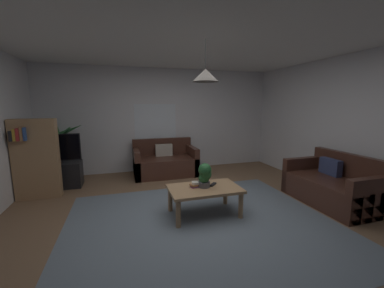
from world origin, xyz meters
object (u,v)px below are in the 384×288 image
at_px(remote_on_table_1, 213,184).
at_px(tv, 54,148).
at_px(book_on_table_1, 196,185).
at_px(couch_right_side, 333,187).
at_px(bookshelf_corner, 36,158).
at_px(coffee_table, 204,192).
at_px(book_on_table_2, 196,183).
at_px(couch_under_window, 165,163).
at_px(potted_plant_on_table, 205,175).
at_px(tv_stand, 57,175).
at_px(remote_on_table_0, 208,184).
at_px(pendant_lamp, 206,75).
at_px(book_on_table_0, 196,186).
at_px(potted_palm_corner, 61,150).

distance_m(remote_on_table_1, tv, 3.20).
height_order(book_on_table_1, remote_on_table_1, book_on_table_1).
height_order(couch_right_side, bookshelf_corner, bookshelf_corner).
xyz_separation_m(book_on_table_1, bookshelf_corner, (-2.46, 1.42, 0.25)).
xyz_separation_m(coffee_table, remote_on_table_1, (0.16, 0.06, 0.08)).
bearing_deg(book_on_table_2, couch_under_window, 91.77).
bearing_deg(couch_under_window, book_on_table_1, -88.32).
bearing_deg(book_on_table_1, book_on_table_2, 52.11).
bearing_deg(potted_plant_on_table, coffee_table, -114.48).
bearing_deg(remote_on_table_1, couch_right_side, 36.96).
height_order(couch_right_side, tv_stand, couch_right_side).
distance_m(book_on_table_1, remote_on_table_0, 0.21).
bearing_deg(couch_right_side, coffee_table, -95.45).
relative_size(remote_on_table_0, remote_on_table_1, 1.00).
bearing_deg(tv, pendant_lamp, -39.06).
bearing_deg(tv_stand, book_on_table_2, -39.88).
bearing_deg(tv, book_on_table_0, -39.75).
bearing_deg(coffee_table, tv, 140.94).
bearing_deg(book_on_table_0, remote_on_table_1, 0.63).
height_order(coffee_table, remote_on_table_0, remote_on_table_0).
bearing_deg(couch_right_side, tv, -115.10).
relative_size(remote_on_table_1, potted_plant_on_table, 0.44).
height_order(tv, pendant_lamp, pendant_lamp).
xyz_separation_m(coffee_table, tv, (-2.40, 1.95, 0.44)).
distance_m(couch_under_window, couch_right_side, 3.42).
bearing_deg(remote_on_table_0, couch_right_side, -161.94).
bearing_deg(tv, potted_palm_corner, 90.96).
xyz_separation_m(book_on_table_0, potted_plant_on_table, (0.13, -0.03, 0.18)).
xyz_separation_m(remote_on_table_0, potted_plant_on_table, (-0.08, -0.06, 0.18)).
bearing_deg(couch_right_side, remote_on_table_1, -97.42).
height_order(couch_under_window, couch_right_side, same).
bearing_deg(remote_on_table_0, pendant_lamp, 69.12).
xyz_separation_m(tv, potted_palm_corner, (-0.01, 0.56, -0.14)).
bearing_deg(couch_under_window, bookshelf_corner, -162.53).
bearing_deg(remote_on_table_0, book_on_table_0, 34.37).
relative_size(book_on_table_0, remote_on_table_1, 0.88).
distance_m(coffee_table, tv_stand, 3.10).
distance_m(potted_plant_on_table, tv_stand, 3.12).
relative_size(remote_on_table_0, potted_palm_corner, 0.12).
bearing_deg(pendant_lamp, bookshelf_corner, 150.23).
bearing_deg(pendant_lamp, couch_right_side, -5.45).
bearing_deg(coffee_table, pendant_lamp, -135.00).
xyz_separation_m(book_on_table_0, book_on_table_2, (0.01, 0.01, 0.05)).
distance_m(coffee_table, potted_plant_on_table, 0.26).
bearing_deg(couch_right_side, book_on_table_2, -96.67).
bearing_deg(coffee_table, remote_on_table_0, 43.11).
height_order(couch_right_side, pendant_lamp, pendant_lamp).
height_order(remote_on_table_1, potted_palm_corner, potted_palm_corner).
bearing_deg(pendant_lamp, book_on_table_1, 154.52).
distance_m(coffee_table, bookshelf_corner, 3.00).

